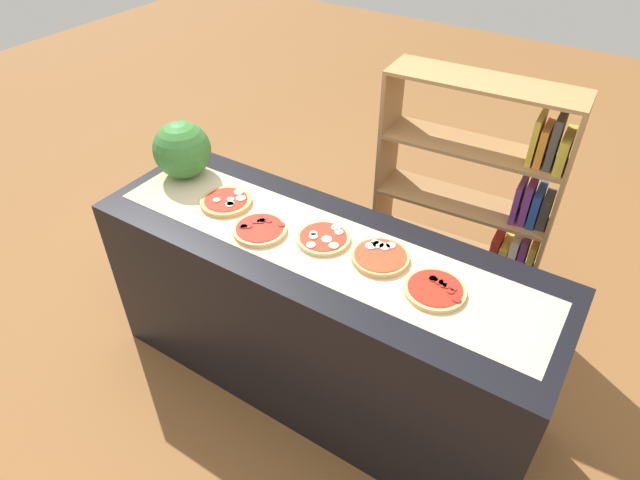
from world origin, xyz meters
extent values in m
plane|color=brown|center=(0.00, 0.00, 0.00)|extent=(12.00, 12.00, 0.00)
cube|color=black|center=(0.00, 0.00, 0.45)|extent=(2.12, 0.69, 0.91)
cube|color=beige|center=(0.00, 0.00, 0.91)|extent=(1.99, 0.42, 0.00)
cylinder|color=tan|center=(-0.53, 0.01, 0.92)|extent=(0.24, 0.24, 0.02)
cylinder|color=#AD2314|center=(-0.53, 0.01, 0.93)|extent=(0.20, 0.20, 0.00)
cylinder|color=#EFE5CC|center=(-0.48, 0.06, 0.94)|extent=(0.05, 0.05, 0.00)
cylinder|color=#EFE5CC|center=(-0.51, 0.02, 0.94)|extent=(0.03, 0.03, 0.00)
cylinder|color=#EFE5CC|center=(-0.52, 0.09, 0.94)|extent=(0.05, 0.05, 0.00)
cylinder|color=#EFE5CC|center=(-0.56, -0.02, 0.94)|extent=(0.03, 0.03, 0.00)
cylinder|color=#EFE5CC|center=(-0.49, -0.01, 0.94)|extent=(0.04, 0.04, 0.00)
cylinder|color=#EFE5CC|center=(-0.49, -0.01, 0.94)|extent=(0.04, 0.04, 0.00)
cylinder|color=#DBB26B|center=(-0.27, -0.07, 0.92)|extent=(0.24, 0.24, 0.02)
cylinder|color=#AD2314|center=(-0.27, -0.07, 0.93)|extent=(0.21, 0.21, 0.00)
cylinder|color=maroon|center=(-0.29, -0.04, 0.94)|extent=(0.03, 0.03, 0.00)
cylinder|color=maroon|center=(-0.26, -0.02, 0.94)|extent=(0.03, 0.03, 0.00)
cylinder|color=maroon|center=(-0.31, -0.05, 0.94)|extent=(0.03, 0.03, 0.00)
cylinder|color=maroon|center=(-0.33, -0.11, 0.94)|extent=(0.03, 0.03, 0.00)
cylinder|color=maroon|center=(-0.29, -0.01, 0.94)|extent=(0.03, 0.03, 0.00)
cylinder|color=maroon|center=(-0.33, -0.11, 0.94)|extent=(0.03, 0.03, 0.00)
cylinder|color=maroon|center=(-0.31, -0.09, 0.94)|extent=(0.03, 0.03, 0.00)
cylinder|color=maroon|center=(-0.20, -0.01, 0.94)|extent=(0.03, 0.03, 0.00)
cylinder|color=maroon|center=(-0.29, -0.03, 0.94)|extent=(0.03, 0.03, 0.00)
cylinder|color=#DBB26B|center=(0.00, 0.03, 0.92)|extent=(0.23, 0.23, 0.02)
cylinder|color=red|center=(0.00, 0.03, 0.93)|extent=(0.20, 0.20, 0.00)
cylinder|color=#EFE5CC|center=(0.01, 0.11, 0.93)|extent=(0.04, 0.04, 0.00)
cylinder|color=#EFE5CC|center=(0.03, 0.01, 0.93)|extent=(0.05, 0.05, 0.00)
cylinder|color=#EFE5CC|center=(0.07, -0.01, 0.93)|extent=(0.04, 0.04, 0.00)
cylinder|color=#EFE5CC|center=(-0.03, 0.00, 0.93)|extent=(0.04, 0.04, 0.00)
cylinder|color=#EFE5CC|center=(-0.04, 0.02, 0.93)|extent=(0.03, 0.03, 0.00)
cylinder|color=#EFE5CC|center=(-0.01, -0.05, 0.93)|extent=(0.04, 0.04, 0.00)
cylinder|color=#EFE5CC|center=(0.04, 0.08, 0.93)|extent=(0.04, 0.04, 0.00)
cylinder|color=tan|center=(0.27, 0.05, 0.92)|extent=(0.24, 0.24, 0.02)
cylinder|color=red|center=(0.27, 0.05, 0.93)|extent=(0.22, 0.22, 0.00)
cylinder|color=#EFE5CC|center=(0.26, 0.10, 0.94)|extent=(0.05, 0.05, 0.00)
cylinder|color=#EFE5CC|center=(0.21, 0.10, 0.94)|extent=(0.03, 0.03, 0.00)
cylinder|color=#EFE5CC|center=(0.28, 0.12, 0.94)|extent=(0.04, 0.04, 0.00)
cylinder|color=#EFE5CC|center=(0.21, 0.07, 0.94)|extent=(0.05, 0.05, 0.00)
cylinder|color=#EFE5CC|center=(0.23, 0.10, 0.94)|extent=(0.05, 0.05, 0.00)
cylinder|color=#DBB26B|center=(0.53, -0.01, 0.92)|extent=(0.24, 0.24, 0.02)
cylinder|color=#AD2314|center=(0.53, -0.01, 0.93)|extent=(0.21, 0.21, 0.00)
cylinder|color=maroon|center=(0.59, 0.02, 0.93)|extent=(0.03, 0.03, 0.00)
cylinder|color=maroon|center=(0.55, 0.03, 0.93)|extent=(0.03, 0.03, 0.00)
cylinder|color=maroon|center=(0.59, 0.00, 0.93)|extent=(0.03, 0.03, 0.00)
cylinder|color=maroon|center=(0.55, 0.02, 0.93)|extent=(0.03, 0.03, 0.00)
cylinder|color=maroon|center=(0.53, 0.03, 0.93)|extent=(0.03, 0.03, 0.00)
cylinder|color=maroon|center=(0.50, 0.03, 0.93)|extent=(0.03, 0.03, 0.00)
cylinder|color=maroon|center=(0.51, 0.03, 0.93)|extent=(0.03, 0.03, 0.00)
cylinder|color=maroon|center=(0.63, -0.03, 0.93)|extent=(0.04, 0.04, 0.00)
cylinder|color=maroon|center=(0.57, 0.02, 0.93)|extent=(0.03, 0.03, 0.00)
sphere|color=#387A33|center=(-0.88, 0.10, 1.05)|extent=(0.29, 0.29, 0.29)
cube|color=#A87A47|center=(0.77, 0.98, 0.69)|extent=(0.04, 0.27, 1.38)
cube|color=#A87A47|center=(-0.15, 0.92, 0.69)|extent=(0.04, 0.27, 1.38)
cube|color=#A87A47|center=(0.31, 0.95, 0.01)|extent=(0.91, 0.32, 0.02)
cube|color=#47423D|center=(0.74, 0.98, 0.13)|extent=(0.04, 0.19, 0.23)
cube|color=#753384|center=(0.70, 0.97, 0.11)|extent=(0.05, 0.17, 0.19)
cube|color=#2D753D|center=(0.65, 0.97, 0.14)|extent=(0.04, 0.22, 0.24)
cube|color=#A87A47|center=(0.31, 0.95, 0.35)|extent=(0.91, 0.32, 0.02)
cube|color=gold|center=(0.74, 0.98, 0.47)|extent=(0.05, 0.20, 0.23)
cube|color=#753384|center=(0.69, 0.97, 0.47)|extent=(0.05, 0.17, 0.23)
cube|color=silver|center=(0.64, 0.97, 0.47)|extent=(0.05, 0.18, 0.22)
cube|color=gold|center=(0.59, 0.97, 0.44)|extent=(0.05, 0.19, 0.16)
cube|color=#B22823|center=(0.54, 0.97, 0.46)|extent=(0.05, 0.16, 0.20)
cube|color=#A87A47|center=(0.31, 0.95, 0.69)|extent=(0.91, 0.32, 0.02)
cube|color=#47423D|center=(0.73, 0.98, 0.78)|extent=(0.05, 0.15, 0.17)
cube|color=#234799|center=(0.68, 0.97, 0.79)|extent=(0.05, 0.19, 0.19)
cube|color=#753384|center=(0.64, 0.97, 0.81)|extent=(0.05, 0.17, 0.22)
cube|color=#753384|center=(0.59, 0.97, 0.81)|extent=(0.04, 0.19, 0.21)
cube|color=#A87A47|center=(0.31, 0.95, 1.03)|extent=(0.91, 0.32, 0.02)
cube|color=gold|center=(0.73, 0.98, 1.12)|extent=(0.06, 0.22, 0.17)
cube|color=#47423D|center=(0.68, 0.97, 1.17)|extent=(0.04, 0.18, 0.25)
cube|color=orange|center=(0.63, 0.97, 1.13)|extent=(0.05, 0.18, 0.19)
cube|color=gold|center=(0.60, 0.97, 1.16)|extent=(0.04, 0.19, 0.23)
cube|color=#A87A47|center=(0.31, 0.95, 1.37)|extent=(0.91, 0.32, 0.02)
camera|label=1|loc=(0.98, -1.53, 2.38)|focal=30.59mm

